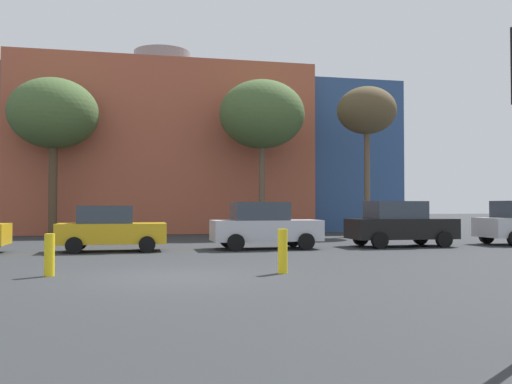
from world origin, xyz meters
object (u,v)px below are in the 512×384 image
at_px(parked_car_3, 264,226).
at_px(bare_tree_0, 54,114).
at_px(bollard_yellow_1, 283,251).
at_px(bare_tree_2, 262,115).
at_px(parked_car_4, 400,224).
at_px(bollard_yellow_0, 49,255).
at_px(parked_car_2, 110,229).
at_px(bare_tree_1, 367,112).

relative_size(parked_car_3, bare_tree_0, 0.49).
bearing_deg(bollard_yellow_1, bare_tree_2, 78.86).
height_order(parked_car_3, parked_car_4, parked_car_4).
bearing_deg(bollard_yellow_0, bare_tree_2, 61.77).
height_order(bare_tree_0, bare_tree_2, bare_tree_2).
bearing_deg(parked_car_2, parked_car_3, -0.00).
height_order(parked_car_2, bollard_yellow_1, parked_car_2).
distance_m(parked_car_2, bollard_yellow_0, 7.25).
bearing_deg(bollard_yellow_1, bollard_yellow_0, 173.71).
height_order(bollard_yellow_0, bollard_yellow_1, bollard_yellow_1).
bearing_deg(bare_tree_1, bare_tree_2, 164.90).
bearing_deg(bollard_yellow_0, bare_tree_0, 97.89).
relative_size(bare_tree_0, bollard_yellow_1, 7.90).
bearing_deg(parked_car_2, bare_tree_2, 50.45).
xyz_separation_m(parked_car_4, bare_tree_2, (-3.66, 9.60, 5.98)).
relative_size(bare_tree_1, bollard_yellow_1, 7.70).
bearing_deg(bollard_yellow_1, parked_car_3, 80.31).
bearing_deg(bare_tree_2, bare_tree_0, 174.98).
bearing_deg(bollard_yellow_1, parked_car_2, 120.06).
bearing_deg(parked_car_3, bare_tree_1, 45.75).
relative_size(parked_car_2, parked_car_4, 0.90).
xyz_separation_m(parked_car_3, bare_tree_2, (2.09, 9.60, 6.00)).
distance_m(bollard_yellow_0, bollard_yellow_1, 5.61).
xyz_separation_m(bare_tree_1, bollard_yellow_1, (-9.17, -15.82, -6.48)).
xyz_separation_m(bare_tree_2, bollard_yellow_0, (-9.00, -16.76, -6.41)).
relative_size(parked_car_3, bare_tree_1, 0.50).
bearing_deg(parked_car_2, bollard_yellow_0, -98.54).
height_order(parked_car_3, bollard_yellow_1, parked_car_3).
bearing_deg(bare_tree_1, parked_car_3, -134.25).
bearing_deg(parked_car_4, bollard_yellow_0, -150.50).
distance_m(parked_car_2, parked_car_4, 11.59).
height_order(bare_tree_0, bare_tree_1, bare_tree_0).
xyz_separation_m(parked_car_2, bollard_yellow_0, (-1.08, -7.16, -0.33)).
xyz_separation_m(parked_car_3, bollard_yellow_0, (-6.91, -7.16, -0.40)).
height_order(bare_tree_2, bollard_yellow_1, bare_tree_2).
xyz_separation_m(parked_car_4, bollard_yellow_0, (-12.66, -7.16, -0.43)).
distance_m(parked_car_3, bollard_yellow_0, 9.96).
relative_size(parked_car_2, bare_tree_2, 0.44).
height_order(parked_car_3, bare_tree_2, bare_tree_2).
bearing_deg(parked_car_4, bare_tree_0, 144.97).
height_order(parked_car_2, bollard_yellow_0, parked_car_2).
bearing_deg(bare_tree_1, parked_car_2, -149.52).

